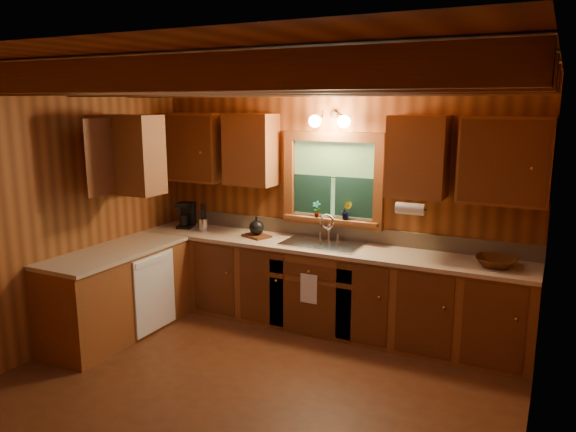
# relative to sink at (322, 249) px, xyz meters

# --- Properties ---
(room) EXTENTS (4.20, 4.20, 4.20)m
(room) POSITION_rel_sink_xyz_m (0.00, -1.60, 0.44)
(room) COLOR #502813
(room) RESTS_ON ground
(ceiling_beams) EXTENTS (4.20, 2.54, 0.18)m
(ceiling_beams) POSITION_rel_sink_xyz_m (0.00, -1.60, 1.63)
(ceiling_beams) COLOR brown
(ceiling_beams) RESTS_ON room
(base_cabinets) EXTENTS (4.20, 2.22, 0.86)m
(base_cabinets) POSITION_rel_sink_xyz_m (-0.49, -0.32, -0.43)
(base_cabinets) COLOR brown
(base_cabinets) RESTS_ON ground
(countertop) EXTENTS (4.20, 2.24, 0.04)m
(countertop) POSITION_rel_sink_xyz_m (-0.48, -0.31, 0.02)
(countertop) COLOR tan
(countertop) RESTS_ON base_cabinets
(backsplash) EXTENTS (4.20, 0.02, 0.16)m
(backsplash) POSITION_rel_sink_xyz_m (0.00, 0.28, 0.12)
(backsplash) COLOR tan
(backsplash) RESTS_ON room
(dishwasher_panel) EXTENTS (0.02, 0.60, 0.80)m
(dishwasher_panel) POSITION_rel_sink_xyz_m (-1.47, -0.92, -0.43)
(dishwasher_panel) COLOR white
(dishwasher_panel) RESTS_ON base_cabinets
(upper_cabinets) EXTENTS (4.19, 1.77, 0.78)m
(upper_cabinets) POSITION_rel_sink_xyz_m (-0.56, -0.18, 0.98)
(upper_cabinets) COLOR brown
(upper_cabinets) RESTS_ON room
(window) EXTENTS (1.12, 0.08, 1.00)m
(window) POSITION_rel_sink_xyz_m (0.00, 0.26, 0.67)
(window) COLOR brown
(window) RESTS_ON room
(window_sill) EXTENTS (1.06, 0.14, 0.04)m
(window_sill) POSITION_rel_sink_xyz_m (0.00, 0.22, 0.26)
(window_sill) COLOR brown
(window_sill) RESTS_ON room
(wall_sconce) EXTENTS (0.45, 0.21, 0.17)m
(wall_sconce) POSITION_rel_sink_xyz_m (0.00, 0.14, 1.31)
(wall_sconce) COLOR black
(wall_sconce) RESTS_ON room
(paper_towel_roll) EXTENTS (0.27, 0.11, 0.11)m
(paper_towel_roll) POSITION_rel_sink_xyz_m (0.92, -0.07, 0.51)
(paper_towel_roll) COLOR white
(paper_towel_roll) RESTS_ON upper_cabinets
(dish_towel) EXTENTS (0.18, 0.01, 0.30)m
(dish_towel) POSITION_rel_sink_xyz_m (0.00, -0.34, -0.34)
(dish_towel) COLOR white
(dish_towel) RESTS_ON base_cabinets
(sink) EXTENTS (0.82, 0.48, 0.43)m
(sink) POSITION_rel_sink_xyz_m (0.00, 0.00, 0.00)
(sink) COLOR silver
(sink) RESTS_ON countertop
(coffee_maker) EXTENTS (0.17, 0.21, 0.30)m
(coffee_maker) POSITION_rel_sink_xyz_m (-1.76, 0.03, 0.19)
(coffee_maker) COLOR black
(coffee_maker) RESTS_ON countertop
(utensil_crock) EXTENTS (0.11, 0.11, 0.32)m
(utensil_crock) POSITION_rel_sink_xyz_m (-1.48, -0.03, 0.12)
(utensil_crock) COLOR silver
(utensil_crock) RESTS_ON countertop
(cutting_board) EXTENTS (0.34, 0.29, 0.03)m
(cutting_board) POSITION_rel_sink_xyz_m (-0.77, -0.03, 0.06)
(cutting_board) COLOR #552912
(cutting_board) RESTS_ON countertop
(teakettle) EXTENTS (0.16, 0.16, 0.21)m
(teakettle) POSITION_rel_sink_xyz_m (-0.77, -0.03, 0.15)
(teakettle) COLOR black
(teakettle) RESTS_ON cutting_board
(wicker_basket) EXTENTS (0.37, 0.37, 0.09)m
(wicker_basket) POSITION_rel_sink_xyz_m (1.71, -0.04, 0.09)
(wicker_basket) COLOR #48230C
(wicker_basket) RESTS_ON countertop
(potted_plant_left) EXTENTS (0.09, 0.06, 0.18)m
(potted_plant_left) POSITION_rel_sink_xyz_m (-0.15, 0.18, 0.37)
(potted_plant_left) COLOR #552912
(potted_plant_left) RESTS_ON window_sill
(potted_plant_right) EXTENTS (0.13, 0.11, 0.20)m
(potted_plant_right) POSITION_rel_sink_xyz_m (0.18, 0.21, 0.38)
(potted_plant_right) COLOR #552912
(potted_plant_right) RESTS_ON window_sill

